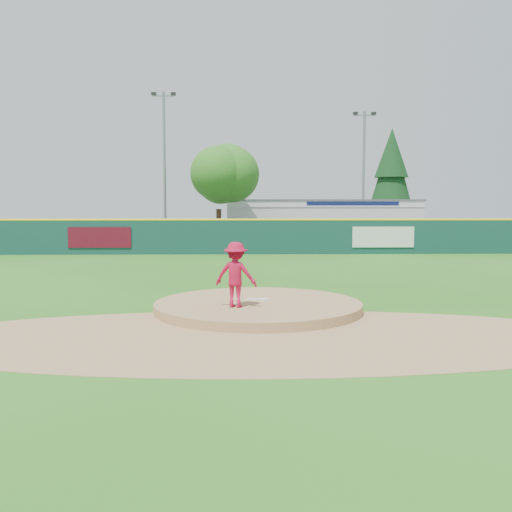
{
  "coord_description": "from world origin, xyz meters",
  "views": [
    {
      "loc": [
        -0.45,
        -14.97,
        2.79
      ],
      "look_at": [
        0.0,
        2.0,
        1.3
      ],
      "focal_mm": 40.0,
      "sensor_mm": 36.0,
      "label": 1
    }
  ],
  "objects_px": {
    "conifer_tree": "(391,175)",
    "pitcher": "(236,275)",
    "light_pole_left": "(164,161)",
    "pool_building_grp": "(319,220)",
    "deciduous_tree": "(219,181)",
    "light_pole_right": "(364,170)",
    "playground_slide": "(11,237)",
    "van": "(185,237)"
  },
  "relations": [
    {
      "from": "playground_slide",
      "to": "deciduous_tree",
      "type": "distance_m",
      "value": 14.44
    },
    {
      "from": "conifer_tree",
      "to": "light_pole_left",
      "type": "xyz_separation_m",
      "value": [
        -19.0,
        -9.0,
        0.51
      ]
    },
    {
      "from": "van",
      "to": "pitcher",
      "type": "bearing_deg",
      "value": -170.21
    },
    {
      "from": "pitcher",
      "to": "pool_building_grp",
      "type": "distance_m",
      "value": 33.41
    },
    {
      "from": "conifer_tree",
      "to": "light_pole_left",
      "type": "bearing_deg",
      "value": -154.65
    },
    {
      "from": "deciduous_tree",
      "to": "van",
      "type": "bearing_deg",
      "value": -171.93
    },
    {
      "from": "pool_building_grp",
      "to": "light_pole_left",
      "type": "xyz_separation_m",
      "value": [
        -12.0,
        -4.99,
        4.39
      ]
    },
    {
      "from": "deciduous_tree",
      "to": "conifer_tree",
      "type": "height_order",
      "value": "conifer_tree"
    },
    {
      "from": "conifer_tree",
      "to": "light_pole_left",
      "type": "distance_m",
      "value": 21.03
    },
    {
      "from": "pitcher",
      "to": "pool_building_grp",
      "type": "bearing_deg",
      "value": -85.28
    },
    {
      "from": "pool_building_grp",
      "to": "conifer_tree",
      "type": "height_order",
      "value": "conifer_tree"
    },
    {
      "from": "conifer_tree",
      "to": "van",
      "type": "bearing_deg",
      "value": -146.84
    },
    {
      "from": "playground_slide",
      "to": "light_pole_right",
      "type": "bearing_deg",
      "value": 12.3
    },
    {
      "from": "pitcher",
      "to": "conifer_tree",
      "type": "bearing_deg",
      "value": -94.2
    },
    {
      "from": "deciduous_tree",
      "to": "pool_building_grp",
      "type": "bearing_deg",
      "value": 41.16
    },
    {
      "from": "van",
      "to": "playground_slide",
      "type": "height_order",
      "value": "playground_slide"
    },
    {
      "from": "pool_building_grp",
      "to": "conifer_tree",
      "type": "relative_size",
      "value": 1.6
    },
    {
      "from": "pitcher",
      "to": "conifer_tree",
      "type": "distance_m",
      "value": 39.44
    },
    {
      "from": "pitcher",
      "to": "deciduous_tree",
      "type": "relative_size",
      "value": 0.22
    },
    {
      "from": "pitcher",
      "to": "playground_slide",
      "type": "distance_m",
      "value": 28.73
    },
    {
      "from": "pool_building_grp",
      "to": "deciduous_tree",
      "type": "xyz_separation_m",
      "value": [
        -8.0,
        -6.99,
        2.89
      ]
    },
    {
      "from": "pool_building_grp",
      "to": "light_pole_left",
      "type": "distance_m",
      "value": 13.72
    },
    {
      "from": "pitcher",
      "to": "pool_building_grp",
      "type": "relative_size",
      "value": 0.11
    },
    {
      "from": "van",
      "to": "conifer_tree",
      "type": "relative_size",
      "value": 0.5
    },
    {
      "from": "playground_slide",
      "to": "pitcher",
      "type": "bearing_deg",
      "value": -57.9
    },
    {
      "from": "pitcher",
      "to": "playground_slide",
      "type": "relative_size",
      "value": 0.62
    },
    {
      "from": "pool_building_grp",
      "to": "light_pole_left",
      "type": "bearing_deg",
      "value": -157.4
    },
    {
      "from": "conifer_tree",
      "to": "pitcher",
      "type": "bearing_deg",
      "value": -110.28
    },
    {
      "from": "playground_slide",
      "to": "light_pole_left",
      "type": "distance_m",
      "value": 11.7
    },
    {
      "from": "van",
      "to": "light_pole_right",
      "type": "distance_m",
      "value": 14.85
    },
    {
      "from": "pitcher",
      "to": "light_pole_right",
      "type": "distance_m",
      "value": 31.58
    },
    {
      "from": "van",
      "to": "light_pole_right",
      "type": "xyz_separation_m",
      "value": [
        13.34,
        4.33,
        4.86
      ]
    },
    {
      "from": "pool_building_grp",
      "to": "pitcher",
      "type": "bearing_deg",
      "value": -101.36
    },
    {
      "from": "van",
      "to": "deciduous_tree",
      "type": "xyz_separation_m",
      "value": [
        2.34,
        0.33,
        3.87
      ]
    },
    {
      "from": "pitcher",
      "to": "deciduous_tree",
      "type": "xyz_separation_m",
      "value": [
        -1.42,
        25.76,
        3.48
      ]
    },
    {
      "from": "light_pole_left",
      "to": "conifer_tree",
      "type": "bearing_deg",
      "value": 25.35
    },
    {
      "from": "light_pole_right",
      "to": "deciduous_tree",
      "type": "bearing_deg",
      "value": -160.02
    },
    {
      "from": "pitcher",
      "to": "playground_slide",
      "type": "xyz_separation_m",
      "value": [
        -15.27,
        24.34,
        -0.33
      ]
    },
    {
      "from": "deciduous_tree",
      "to": "conifer_tree",
      "type": "distance_m",
      "value": 18.63
    },
    {
      "from": "playground_slide",
      "to": "light_pole_right",
      "type": "distance_m",
      "value": 25.88
    },
    {
      "from": "light_pole_left",
      "to": "pool_building_grp",
      "type": "bearing_deg",
      "value": 22.6
    },
    {
      "from": "van",
      "to": "conifer_tree",
      "type": "distance_m",
      "value": 21.28
    }
  ]
}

